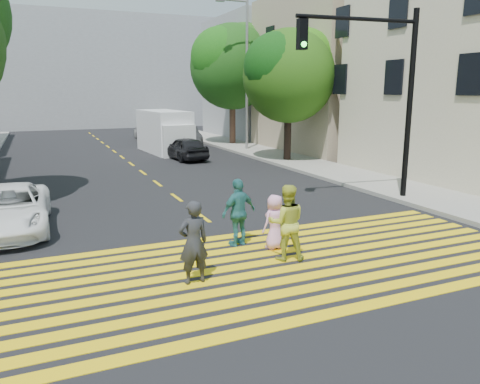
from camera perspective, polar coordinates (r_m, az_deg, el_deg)
ground at (r=9.74m, az=7.18°, el=-11.55°), size 120.00×120.00×0.00m
sidewalk_right at (r=26.44m, az=6.59°, el=3.78°), size 3.00×60.00×0.15m
crosswalk at (r=10.76m, az=3.70°, el=-9.07°), size 13.40×5.30×0.01m
lane_line at (r=30.73m, az=-14.66°, el=4.50°), size 0.12×34.40×0.01m
building_right_tan at (r=33.09m, az=13.32°, el=13.77°), size 10.00×10.00×10.00m
building_right_grey at (r=42.45m, az=4.21°, el=13.63°), size 10.00×10.00×10.00m
backdrop_block at (r=55.87m, az=-19.24°, el=13.68°), size 30.00×8.00×12.00m
tree_right_near at (r=26.37m, az=6.08°, el=14.45°), size 5.73×5.33×7.35m
tree_right_far at (r=34.90m, az=-0.86°, el=15.54°), size 7.25×6.97×8.81m
pedestrian_man at (r=9.64m, az=-5.71°, el=-6.15°), size 0.67×0.47×1.76m
pedestrian_woman at (r=10.98m, az=5.69°, el=-3.74°), size 1.06×0.94×1.81m
pedestrian_child at (r=11.77m, az=4.25°, el=-3.66°), size 0.77×0.61×1.39m
pedestrian_extra at (r=11.94m, az=-0.16°, el=-2.50°), size 1.10×0.69×1.75m
white_sedan at (r=14.73m, az=-26.40°, el=-1.90°), size 2.31×4.70×1.28m
dark_car_near at (r=27.42m, az=-6.69°, el=5.33°), size 1.94×4.06×1.34m
silver_car at (r=39.46m, az=-11.16°, el=7.28°), size 2.30×4.88×1.38m
dark_car_parked at (r=34.57m, az=-6.57°, el=6.82°), size 1.92×4.50×1.44m
white_van at (r=30.77m, az=-9.05°, el=7.13°), size 2.51×5.82×2.68m
traffic_signal at (r=17.12m, az=16.82°, el=13.05°), size 4.53×0.71×6.66m
street_lamp at (r=31.19m, az=0.50°, el=15.18°), size 2.18×0.24×9.64m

